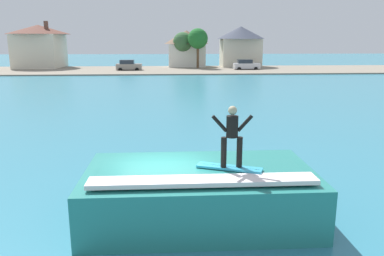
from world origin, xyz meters
TOP-DOWN VIEW (x-y plane):
  - ground_plane at (0.00, 0.00)m, footprint 260.00×260.00m
  - wave_crest at (1.11, -0.44)m, footprint 6.54×3.73m
  - surfboard at (1.90, -0.89)m, footprint 1.82×1.03m
  - surfer at (1.94, -0.93)m, footprint 1.13×0.32m
  - shoreline_bank at (0.00, 54.58)m, footprint 120.00×17.32m
  - car_near_shore at (-6.29, 53.65)m, footprint 4.16×2.21m
  - car_far_shore at (13.45, 54.07)m, footprint 4.38×2.09m
  - house_with_chimney at (-22.70, 60.67)m, footprint 11.15×11.15m
  - house_gabled_white at (13.68, 60.89)m, footprint 8.80×8.80m
  - house_small_cottage at (3.71, 61.99)m, footprint 8.26×8.26m
  - tree_tall_bare at (5.48, 57.39)m, footprint 3.52×3.52m
  - tree_short_bushy at (2.93, 59.58)m, footprint 3.51×3.51m

SIDE VIEW (x-z plane):
  - ground_plane at x=0.00m, z-range 0.00..0.00m
  - shoreline_bank at x=0.00m, z-range 0.00..0.20m
  - wave_crest at x=1.11m, z-range -0.05..1.64m
  - car_far_shore at x=13.45m, z-range 0.02..1.88m
  - car_near_shore at x=-6.29m, z-range 0.02..1.88m
  - surfboard at x=1.90m, z-range 1.69..1.75m
  - surfer at x=1.94m, z-range 1.85..3.55m
  - house_small_cottage at x=3.71m, z-range 0.37..7.35m
  - house_with_chimney at x=-22.70m, z-range 0.17..8.44m
  - house_gabled_white at x=13.68m, z-range 0.58..8.08m
  - tree_short_bushy at x=2.93m, z-range 1.44..7.89m
  - tree_tall_bare at x=5.48m, z-range 1.71..8.76m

